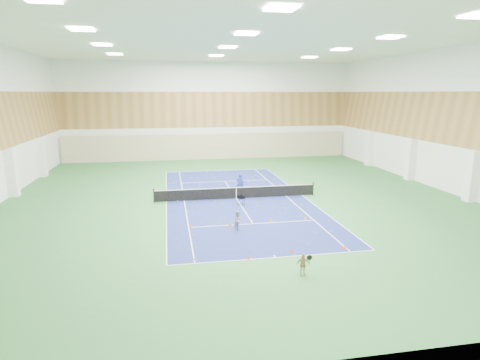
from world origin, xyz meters
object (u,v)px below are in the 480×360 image
object	(u,v)px
tennis_net	(236,192)
coach	(240,183)
child_apron	(303,264)
child_court	(238,221)
ball_cart	(241,200)

from	to	relation	value
tennis_net	coach	size ratio (longest dim) A/B	7.61
coach	child_apron	size ratio (longest dim) A/B	1.57
tennis_net	child_court	distance (m)	7.47
child_apron	ball_cart	world-z (taller)	child_apron
tennis_net	child_apron	xyz separation A→B (m)	(0.70, -14.05, -0.02)
child_apron	child_court	bearing A→B (deg)	106.03
tennis_net	child_court	size ratio (longest dim) A/B	10.53
child_apron	tennis_net	bearing A→B (deg)	93.40
child_apron	ball_cart	xyz separation A→B (m)	(-0.66, 12.05, -0.13)
tennis_net	coach	world-z (taller)	coach
tennis_net	coach	bearing A→B (deg)	70.26
tennis_net	ball_cart	bearing A→B (deg)	-88.97
child_court	ball_cart	world-z (taller)	child_court
ball_cart	coach	bearing A→B (deg)	68.33
coach	child_apron	distance (m)	15.74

